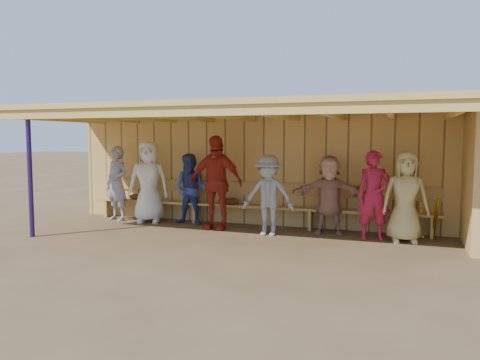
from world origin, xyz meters
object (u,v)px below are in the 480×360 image
Objects in this scene: player_f at (329,195)px; player_d at (216,182)px; player_c at (191,189)px; player_h at (405,197)px; player_g at (374,195)px; player_a at (117,183)px; bench at (252,201)px; player_b at (148,182)px; player_e at (268,195)px.

player_d is at bearing 179.75° from player_f.
player_c is at bearing 172.61° from player_f.
player_h reaches higher than player_f.
player_d is 1.17× the size of player_g.
bench is at bearing 23.84° from player_a.
player_g reaches higher than player_f.
player_f reaches higher than bench.
player_f is 1.43m from player_h.
player_e is (2.91, -0.45, -0.13)m from player_b.
player_b reaches higher than player_h.
player_f is (1.10, 0.48, -0.00)m from player_e.
player_h is (4.41, -0.31, 0.05)m from player_c.
bench is (-2.56, 0.63, -0.30)m from player_g.
player_b is 1.72m from player_d.
player_b is 1.18× the size of player_c.
player_f is (3.01, -0.07, 0.01)m from player_c.
player_d reaches higher than player_f.
player_e is at bearing -11.49° from player_d.
player_c is at bearing 156.80° from player_d.
player_f is 0.20× the size of bench.
player_f is at bearing 16.72° from player_a.
player_c is 0.20× the size of bench.
player_b is 0.94× the size of player_d.
bench is at bearing 161.46° from player_f.
player_f is at bearing -18.10° from player_b.
player_a is 3.16m from bench.
bench is at bearing 46.06° from player_d.
player_h is at bearing -7.13° from player_c.
player_d is at bearing 167.44° from player_g.
player_d reaches higher than player_b.
player_c is (1.82, 0.10, -0.08)m from player_a.
player_g reaches higher than player_e.
player_f is at bearing -12.43° from bench.
player_a is 0.88× the size of player_d.
player_h is at bearing -11.16° from player_g.
player_g is (1.95, 0.22, 0.05)m from player_e.
player_d is (2.53, -0.20, 0.12)m from player_a.
player_d reaches higher than player_g.
bench is (0.59, 0.61, -0.44)m from player_d.
player_d is (0.71, -0.30, 0.20)m from player_c.
player_b is (0.82, 0.01, 0.06)m from player_a.
player_a is 1.03× the size of player_h.
player_f is at bearing 5.79° from player_d.
player_h is (3.70, -0.01, -0.14)m from player_d.
player_h is at bearing 14.38° from player_a.
player_a is 0.22× the size of bench.
bench is (-0.61, 0.86, -0.25)m from player_e.
player_c is at bearing -13.11° from player_b.
player_g is (4.86, -0.23, -0.08)m from player_b.
player_g is 0.55m from player_h.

